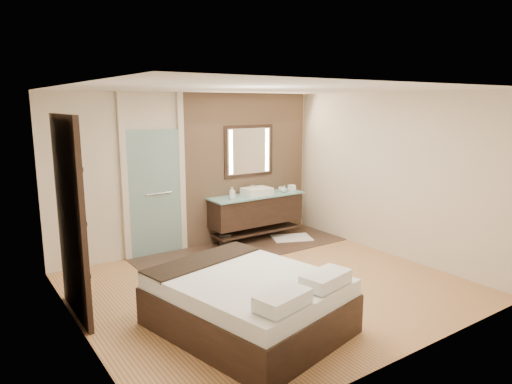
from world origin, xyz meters
TOP-DOWN VIEW (x-y plane):
  - floor at (0.00, 0.00)m, footprint 5.00×5.00m
  - tile_strip at (0.60, 1.60)m, footprint 3.80×1.30m
  - stone_wall at (1.10, 2.21)m, footprint 2.60×0.08m
  - vanity at (1.10, 1.92)m, footprint 1.85×0.55m
  - mirror_unit at (1.10, 2.16)m, footprint 1.06×0.04m
  - frosted_door at (-0.75, 2.20)m, footprint 1.10×0.12m
  - shoji_partition at (-2.43, 0.60)m, footprint 0.06×1.20m
  - bed at (-0.92, -0.85)m, footprint 2.01×2.31m
  - bath_mat at (1.69, 1.59)m, footprint 0.86×0.74m
  - waste_bin at (0.38, 1.85)m, footprint 0.22×0.22m
  - tissue_box at (1.92, 1.89)m, footprint 0.15×0.15m
  - soap_bottle_a at (0.50, 1.81)m, footprint 0.09×0.09m
  - soap_bottle_b at (0.62, 1.95)m, footprint 0.11×0.11m
  - soap_bottle_c at (1.63, 1.77)m, footprint 0.12×0.12m
  - cup at (1.67, 1.90)m, footprint 0.12×0.12m

SIDE VIEW (x-z plane):
  - floor at x=0.00m, z-range 0.00..0.00m
  - tile_strip at x=0.60m, z-range 0.00..0.01m
  - bath_mat at x=1.69m, z-range 0.01..0.03m
  - waste_bin at x=0.38m, z-range 0.00..0.26m
  - bed at x=-0.92m, z-range -0.07..0.71m
  - vanity at x=1.10m, z-range 0.14..1.02m
  - cup at x=1.67m, z-range 0.86..0.95m
  - tissue_box at x=1.92m, z-range 0.86..0.97m
  - soap_bottle_c at x=1.63m, z-range 0.86..1.00m
  - soap_bottle_b at x=0.62m, z-range 0.86..1.04m
  - soap_bottle_a at x=0.50m, z-range 0.86..1.08m
  - frosted_door at x=-0.75m, z-range -0.21..2.49m
  - shoji_partition at x=-2.43m, z-range 0.01..2.41m
  - stone_wall at x=1.10m, z-range 0.00..2.70m
  - mirror_unit at x=1.10m, z-range 1.17..2.13m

